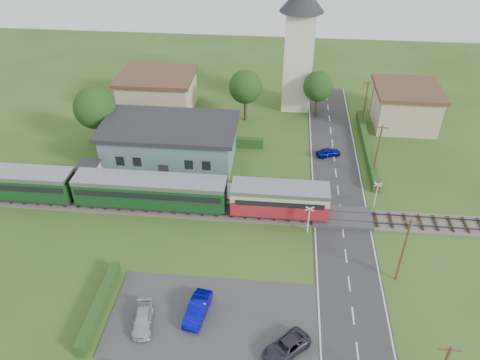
# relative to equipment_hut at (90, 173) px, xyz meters

# --- Properties ---
(ground) EXTENTS (120.00, 120.00, 0.00)m
(ground) POSITION_rel_equipment_hut_xyz_m (18.00, -5.20, -1.75)
(ground) COLOR #2D4C19
(railway_track) EXTENTS (76.00, 3.20, 0.49)m
(railway_track) POSITION_rel_equipment_hut_xyz_m (18.00, -3.20, -1.64)
(railway_track) COLOR #4C443D
(railway_track) RESTS_ON ground
(road) EXTENTS (6.00, 70.00, 0.05)m
(road) POSITION_rel_equipment_hut_xyz_m (28.00, -5.20, -1.72)
(road) COLOR #28282B
(road) RESTS_ON ground
(car_park) EXTENTS (17.00, 9.00, 0.08)m
(car_park) POSITION_rel_equipment_hut_xyz_m (16.50, -17.20, -1.71)
(car_park) COLOR #333335
(car_park) RESTS_ON ground
(crossing_deck) EXTENTS (6.20, 3.40, 0.45)m
(crossing_deck) POSITION_rel_equipment_hut_xyz_m (28.00, -3.20, -1.52)
(crossing_deck) COLOR #333335
(crossing_deck) RESTS_ON ground
(platform) EXTENTS (30.00, 3.00, 0.45)m
(platform) POSITION_rel_equipment_hut_xyz_m (8.00, 0.00, -1.52)
(platform) COLOR gray
(platform) RESTS_ON ground
(equipment_hut) EXTENTS (2.30, 2.30, 2.55)m
(equipment_hut) POSITION_rel_equipment_hut_xyz_m (0.00, 0.00, 0.00)
(equipment_hut) COLOR beige
(equipment_hut) RESTS_ON platform
(station_building) EXTENTS (16.00, 9.00, 5.30)m
(station_building) POSITION_rel_equipment_hut_xyz_m (8.00, 5.79, 0.95)
(station_building) COLOR #4A6A6F
(station_building) RESTS_ON ground
(train) EXTENTS (43.20, 2.90, 3.40)m
(train) POSITION_rel_equipment_hut_xyz_m (4.68, -3.20, 0.43)
(train) COLOR #232328
(train) RESTS_ON ground
(church_tower) EXTENTS (6.00, 6.00, 17.60)m
(church_tower) POSITION_rel_equipment_hut_xyz_m (23.00, 22.80, 8.48)
(church_tower) COLOR beige
(church_tower) RESTS_ON ground
(house_west) EXTENTS (10.80, 8.80, 5.50)m
(house_west) POSITION_rel_equipment_hut_xyz_m (3.00, 19.80, 1.04)
(house_west) COLOR tan
(house_west) RESTS_ON ground
(house_east) EXTENTS (8.80, 8.80, 5.50)m
(house_east) POSITION_rel_equipment_hut_xyz_m (38.00, 18.80, 1.05)
(house_east) COLOR tan
(house_east) RESTS_ON ground
(hedge_carpark) EXTENTS (0.80, 9.00, 1.20)m
(hedge_carpark) POSITION_rel_equipment_hut_xyz_m (7.00, -17.20, -1.15)
(hedge_carpark) COLOR #193814
(hedge_carpark) RESTS_ON ground
(hedge_roadside) EXTENTS (0.80, 18.00, 1.20)m
(hedge_roadside) POSITION_rel_equipment_hut_xyz_m (32.20, 10.80, -1.15)
(hedge_roadside) COLOR #193814
(hedge_roadside) RESTS_ON ground
(hedge_station) EXTENTS (22.00, 0.80, 1.30)m
(hedge_station) POSITION_rel_equipment_hut_xyz_m (8.00, 10.30, -1.10)
(hedge_station) COLOR #193814
(hedge_station) RESTS_ON ground
(tree_a) EXTENTS (5.20, 5.20, 8.00)m
(tree_a) POSITION_rel_equipment_hut_xyz_m (-2.00, 8.80, 3.63)
(tree_a) COLOR #332316
(tree_a) RESTS_ON ground
(tree_b) EXTENTS (4.60, 4.60, 7.34)m
(tree_b) POSITION_rel_equipment_hut_xyz_m (16.00, 17.80, 3.27)
(tree_b) COLOR #332316
(tree_b) RESTS_ON ground
(tree_c) EXTENTS (4.20, 4.20, 6.78)m
(tree_c) POSITION_rel_equipment_hut_xyz_m (26.00, 19.80, 2.91)
(tree_c) COLOR #332316
(tree_c) RESTS_ON ground
(utility_pole_b) EXTENTS (1.40, 0.22, 7.00)m
(utility_pole_b) POSITION_rel_equipment_hut_xyz_m (32.20, -11.20, 1.88)
(utility_pole_b) COLOR #473321
(utility_pole_b) RESTS_ON ground
(utility_pole_c) EXTENTS (1.40, 0.22, 7.00)m
(utility_pole_c) POSITION_rel_equipment_hut_xyz_m (32.20, 4.80, 1.88)
(utility_pole_c) COLOR #473321
(utility_pole_c) RESTS_ON ground
(utility_pole_d) EXTENTS (1.40, 0.22, 7.00)m
(utility_pole_d) POSITION_rel_equipment_hut_xyz_m (32.20, 16.80, 1.88)
(utility_pole_d) COLOR #473321
(utility_pole_d) RESTS_ON ground
(crossing_signal_near) EXTENTS (0.84, 0.28, 3.28)m
(crossing_signal_near) POSITION_rel_equipment_hut_xyz_m (24.40, -5.61, 0.39)
(crossing_signal_near) COLOR silver
(crossing_signal_near) RESTS_ON ground
(crossing_signal_far) EXTENTS (0.84, 0.28, 3.28)m
(crossing_signal_far) POSITION_rel_equipment_hut_xyz_m (31.60, -0.81, 0.39)
(crossing_signal_far) COLOR silver
(crossing_signal_far) RESTS_ON ground
(streetlamp_west) EXTENTS (0.30, 0.30, 5.15)m
(streetlamp_west) POSITION_rel_equipment_hut_xyz_m (-4.00, 14.80, 1.29)
(streetlamp_west) COLOR #3F3F47
(streetlamp_west) RESTS_ON ground
(streetlamp_east) EXTENTS (0.30, 0.30, 5.15)m
(streetlamp_east) POSITION_rel_equipment_hut_xyz_m (34.00, 21.80, 1.29)
(streetlamp_east) COLOR #3F3F47
(streetlamp_east) RESTS_ON ground
(car_on_road) EXTENTS (3.30, 2.25, 1.04)m
(car_on_road) POSITION_rel_equipment_hut_xyz_m (27.25, 9.11, -1.18)
(car_on_road) COLOR #060574
(car_on_road) RESTS_ON road
(car_park_blue) EXTENTS (2.00, 4.17, 1.32)m
(car_park_blue) POSITION_rel_equipment_hut_xyz_m (15.20, -16.88, -1.01)
(car_park_blue) COLOR #030392
(car_park_blue) RESTS_ON car_park
(car_park_silver) EXTENTS (2.02, 3.85, 1.07)m
(car_park_silver) POSITION_rel_equipment_hut_xyz_m (10.97, -18.28, -1.13)
(car_park_silver) COLOR #ACAEB3
(car_park_silver) RESTS_ON car_park
(car_park_dark) EXTENTS (4.15, 4.16, 1.12)m
(car_park_dark) POSITION_rel_equipment_hut_xyz_m (22.50, -19.70, -1.11)
(car_park_dark) COLOR #2B2836
(car_park_dark) RESTS_ON car_park
(pedestrian_near) EXTENTS (0.65, 0.53, 1.55)m
(pedestrian_near) POSITION_rel_equipment_hut_xyz_m (16.21, 0.22, -0.52)
(pedestrian_near) COLOR gray
(pedestrian_near) RESTS_ON platform
(pedestrian_far) EXTENTS (0.80, 0.93, 1.65)m
(pedestrian_far) POSITION_rel_equipment_hut_xyz_m (2.31, -0.43, -0.47)
(pedestrian_far) COLOR gray
(pedestrian_far) RESTS_ON platform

